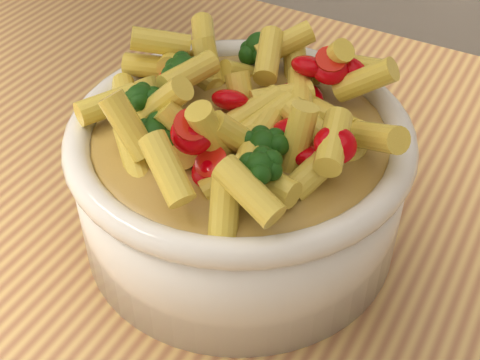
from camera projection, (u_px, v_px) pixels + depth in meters
The scene contains 3 objects.
table at pixel (126, 298), 0.61m from camera, with size 1.20×0.80×0.90m.
serving_bowl at pixel (240, 179), 0.50m from camera, with size 0.25×0.25×0.11m.
pasta_salad at pixel (240, 106), 0.45m from camera, with size 0.20×0.20×0.04m.
Camera 1 is at (0.28, -0.29, 1.28)m, focal length 50.00 mm.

